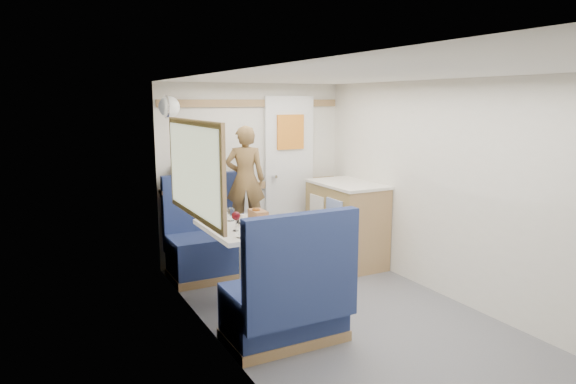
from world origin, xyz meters
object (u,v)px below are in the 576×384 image
bench_near (288,305)px  pepper_grinder (237,222)px  tray (272,232)px  cheese_block (262,224)px  orange_fruit (262,220)px  salt_grinder (242,220)px  wine_glass (236,217)px  beer_glass (256,214)px  dome_light (169,107)px  duffel_bag (198,176)px  galley_counter (346,223)px  bench_far (212,247)px  person (245,179)px  dinette_table (243,243)px  tumbler_mid (230,214)px  tumbler_left (241,230)px  bread_loaf (258,215)px

bench_near → pepper_grinder: 0.98m
tray → cheese_block: 0.20m
orange_fruit → salt_grinder: salt_grinder is taller
wine_glass → salt_grinder: bearing=52.7°
cheese_block → beer_glass: 0.29m
wine_glass → pepper_grinder: 0.16m
dome_light → pepper_grinder: 1.35m
duffel_bag → orange_fruit: bearing=-72.7°
cheese_block → galley_counter: bearing=27.0°
dome_light → wine_glass: bearing=-74.2°
bench_far → person: bearing=-14.7°
dome_light → galley_counter: 2.28m
dinette_table → bench_near: 0.90m
tumbler_mid → beer_glass: 0.24m
bench_far → salt_grinder: bearing=-89.5°
cheese_block → dinette_table: bearing=134.0°
tumbler_left → salt_grinder: size_ratio=1.18×
duffel_bag → wine_glass: duffel_bag is taller
tumbler_left → pepper_grinder: bearing=72.4°
person → bench_far: bearing=8.0°
bench_far → bread_loaf: (0.22, -0.72, 0.47)m
bench_far → galley_counter: size_ratio=1.14×
dome_light → tray: size_ratio=0.56×
tumbler_left → beer_glass: tumbler_left is taller
tumbler_mid → pepper_grinder: size_ratio=1.33×
cheese_block → pepper_grinder: pepper_grinder is taller
person → cheese_block: size_ratio=11.91×
bench_near → person: (0.35, 1.64, 0.71)m
beer_glass → salt_grinder: beer_glass is taller
duffel_bag → tumbler_left: bearing=-86.4°
duffel_bag → bench_near: bearing=-80.7°
cheese_block → wine_glass: size_ratio=0.56×
wine_glass → tumbler_left: 0.23m
cheese_block → pepper_grinder: 0.22m
galley_counter → dinette_table: bearing=-159.5°
person → salt_grinder: person is taller
tumbler_mid → salt_grinder: 0.22m
person → duffel_bag: person is taller
bench_near → person: person is taller
duffel_bag → dinette_table: bearing=-79.6°
dinette_table → pepper_grinder: size_ratio=10.36×
bench_near → bread_loaf: bench_near is taller
person → pepper_grinder: size_ratio=12.52×
salt_grinder → person: bearing=65.1°
bench_near → salt_grinder: (0.01, 0.89, 0.47)m
person → duffel_bag: bearing=-18.4°
beer_glass → bread_loaf: bearing=-2.6°
duffel_bag → person: bearing=-33.1°
dinette_table → wine_glass: (-0.11, -0.13, 0.28)m
duffel_bag → pepper_grinder: size_ratio=5.65×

